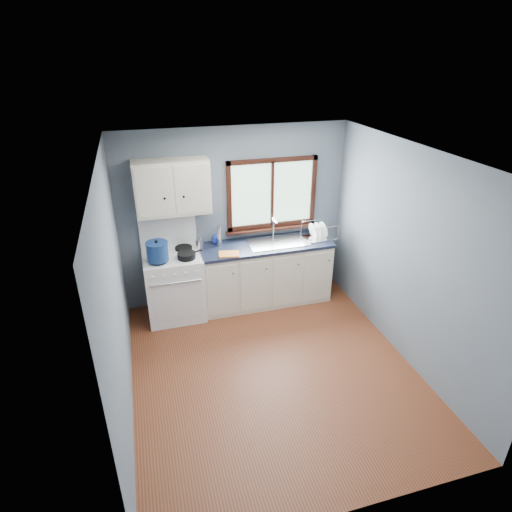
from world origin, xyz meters
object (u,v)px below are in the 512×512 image
object	(u,v)px
base_cabinets	(265,276)
dish_rack	(319,234)
skillet	(187,254)
stockpot	(157,251)
sink	(277,246)
gas_range	(174,284)
thermos	(219,236)
utensil_crock	(200,244)

from	to	relation	value
base_cabinets	dish_rack	bearing A→B (deg)	-0.08
skillet	dish_rack	distance (m)	1.93
stockpot	dish_rack	size ratio (longest dim) A/B	0.71
sink	gas_range	bearing A→B (deg)	-179.29
skillet	base_cabinets	bearing A→B (deg)	-11.24
sink	dish_rack	xyz separation A→B (m)	(0.62, -0.00, 0.12)
thermos	dish_rack	distance (m)	1.44
skillet	stockpot	size ratio (longest dim) A/B	1.12
gas_range	sink	distance (m)	1.53
gas_range	skillet	xyz separation A→B (m)	(0.18, -0.15, 0.49)
stockpot	utensil_crock	bearing A→B (deg)	26.52
base_cabinets	dish_rack	world-z (taller)	dish_rack
sink	dish_rack	distance (m)	0.64
utensil_crock	stockpot	bearing A→B (deg)	-153.48
skillet	stockpot	world-z (taller)	stockpot
utensil_crock	dish_rack	world-z (taller)	utensil_crock
stockpot	skillet	bearing A→B (deg)	2.01
skillet	dish_rack	xyz separation A→B (m)	(1.93, 0.17, -0.00)
thermos	dish_rack	size ratio (longest dim) A/B	0.60
gas_range	base_cabinets	distance (m)	1.31
skillet	stockpot	distance (m)	0.38
gas_range	skillet	world-z (taller)	gas_range
thermos	sink	bearing A→B (deg)	-8.70
base_cabinets	skillet	world-z (taller)	skillet
sink	thermos	bearing A→B (deg)	171.30
stockpot	utensil_crock	distance (m)	0.66
gas_range	dish_rack	bearing A→B (deg)	0.48
base_cabinets	skillet	bearing A→B (deg)	-171.43
base_cabinets	utensil_crock	xyz separation A→B (m)	(-0.90, 0.11, 0.58)
gas_range	stockpot	distance (m)	0.64
sink	stockpot	world-z (taller)	stockpot
utensil_crock	gas_range	bearing A→B (deg)	-162.42
dish_rack	base_cabinets	bearing A→B (deg)	174.55
sink	thermos	xyz separation A→B (m)	(-0.81, 0.12, 0.20)
thermos	utensil_crock	bearing A→B (deg)	-176.91
base_cabinets	sink	bearing A→B (deg)	-0.13
sink	dish_rack	world-z (taller)	sink
thermos	skillet	bearing A→B (deg)	-149.26
sink	stockpot	xyz separation A→B (m)	(-1.67, -0.18, 0.22)
stockpot	utensil_crock	size ratio (longest dim) A/B	1.01
utensil_crock	sink	bearing A→B (deg)	-5.76
thermos	dish_rack	bearing A→B (deg)	-4.97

